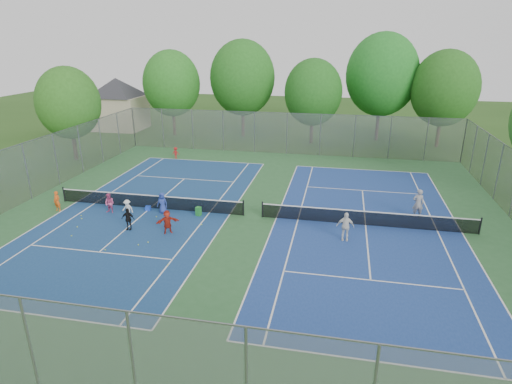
% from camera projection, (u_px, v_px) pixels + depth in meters
% --- Properties ---
extents(ground, '(120.00, 120.00, 0.00)m').
position_uv_depth(ground, '(253.00, 216.00, 27.26)').
color(ground, '#254A17').
rests_on(ground, ground).
extents(court_pad, '(32.00, 32.00, 0.01)m').
position_uv_depth(court_pad, '(253.00, 216.00, 27.26)').
color(court_pad, '#2C5D31').
rests_on(court_pad, ground).
extents(court_left, '(10.97, 23.77, 0.01)m').
position_uv_depth(court_left, '(151.00, 208.00, 28.57)').
color(court_left, navy).
rests_on(court_left, court_pad).
extents(court_right, '(10.97, 23.77, 0.01)m').
position_uv_depth(court_right, '(366.00, 225.00, 25.95)').
color(court_right, navy).
rests_on(court_right, court_pad).
extents(net_left, '(12.87, 0.10, 0.91)m').
position_uv_depth(net_left, '(150.00, 202.00, 28.42)').
color(net_left, black).
rests_on(net_left, ground).
extents(net_right, '(12.87, 0.10, 0.91)m').
position_uv_depth(net_right, '(366.00, 218.00, 25.80)').
color(net_right, black).
rests_on(net_right, ground).
extents(fence_north, '(32.00, 0.10, 4.00)m').
position_uv_depth(fence_north, '(287.00, 134.00, 41.33)').
color(fence_north, gray).
rests_on(fence_north, ground).
extents(fence_south, '(32.00, 0.10, 4.00)m').
position_uv_depth(fence_south, '(134.00, 372.00, 11.84)').
color(fence_south, gray).
rests_on(fence_south, ground).
extents(fence_west, '(0.10, 32.00, 4.00)m').
position_uv_depth(fence_west, '(27.00, 172.00, 29.58)').
color(fence_west, gray).
rests_on(fence_west, ground).
extents(house, '(11.03, 11.03, 7.30)m').
position_uv_depth(house, '(117.00, 95.00, 52.07)').
color(house, '#B7A88C').
rests_on(house, ground).
extents(tree_nw, '(6.40, 6.40, 9.58)m').
position_uv_depth(tree_nw, '(172.00, 83.00, 48.16)').
color(tree_nw, '#443326').
rests_on(tree_nw, ground).
extents(tree_nl, '(7.20, 7.20, 10.69)m').
position_uv_depth(tree_nl, '(243.00, 78.00, 47.36)').
color(tree_nl, '#443326').
rests_on(tree_nl, ground).
extents(tree_nc, '(6.00, 6.00, 8.85)m').
position_uv_depth(tree_nc, '(313.00, 92.00, 44.41)').
color(tree_nc, '#443326').
rests_on(tree_nc, ground).
extents(tree_nr, '(7.60, 7.60, 11.42)m').
position_uv_depth(tree_nr, '(382.00, 75.00, 45.31)').
color(tree_nr, '#443326').
rests_on(tree_nr, ground).
extents(tree_ne, '(6.60, 6.60, 9.77)m').
position_uv_depth(tree_ne, '(445.00, 88.00, 42.70)').
color(tree_ne, '#443326').
rests_on(tree_ne, ground).
extents(tree_side_w, '(5.60, 5.60, 8.47)m').
position_uv_depth(tree_side_w, '(68.00, 103.00, 38.26)').
color(tree_side_w, '#443326').
rests_on(tree_side_w, ground).
extents(ball_crate, '(0.38, 0.38, 0.28)m').
position_uv_depth(ball_crate, '(148.00, 208.00, 28.19)').
color(ball_crate, blue).
rests_on(ball_crate, ground).
extents(ball_hopper, '(0.36, 0.36, 0.59)m').
position_uv_depth(ball_hopper, '(198.00, 211.00, 27.28)').
color(ball_hopper, green).
rests_on(ball_hopper, ground).
extents(student_a, '(0.54, 0.40, 1.35)m').
position_uv_depth(student_a, '(57.00, 201.00, 27.91)').
color(student_a, '#EB5516').
rests_on(student_a, ground).
extents(student_b, '(0.70, 0.58, 1.32)m').
position_uv_depth(student_b, '(110.00, 203.00, 27.60)').
color(student_b, '#CF5087').
rests_on(student_b, ground).
extents(student_c, '(0.82, 0.53, 1.19)m').
position_uv_depth(student_c, '(128.00, 209.00, 26.92)').
color(student_c, silver).
rests_on(student_c, ground).
extents(student_d, '(0.81, 0.36, 1.36)m').
position_uv_depth(student_d, '(128.00, 219.00, 25.16)').
color(student_d, black).
rests_on(student_d, ground).
extents(student_e, '(0.70, 0.47, 1.39)m').
position_uv_depth(student_e, '(162.00, 203.00, 27.57)').
color(student_e, '#283D95').
rests_on(student_e, ground).
extents(student_f, '(1.34, 1.04, 1.42)m').
position_uv_depth(student_f, '(167.00, 222.00, 24.70)').
color(student_f, '#AD2918').
rests_on(student_f, ground).
extents(child_far_baseline, '(0.73, 0.45, 1.09)m').
position_uv_depth(child_far_baseline, '(176.00, 153.00, 40.17)').
color(child_far_baseline, '#A71718').
rests_on(child_far_baseline, ground).
extents(instructor, '(0.73, 0.51, 1.89)m').
position_uv_depth(instructor, '(418.00, 204.00, 26.78)').
color(instructor, gray).
rests_on(instructor, ground).
extents(teen_court_b, '(1.00, 0.45, 1.68)m').
position_uv_depth(teen_court_b, '(345.00, 226.00, 23.79)').
color(teen_court_b, white).
rests_on(teen_court_b, ground).
extents(tennis_ball_0, '(0.07, 0.07, 0.07)m').
position_uv_depth(tennis_ball_0, '(176.00, 220.00, 26.65)').
color(tennis_ball_0, '#D3E535').
rests_on(tennis_ball_0, ground).
extents(tennis_ball_1, '(0.07, 0.07, 0.07)m').
position_uv_depth(tennis_ball_1, '(148.00, 242.00, 23.71)').
color(tennis_ball_1, '#CEE936').
rests_on(tennis_ball_1, ground).
extents(tennis_ball_2, '(0.07, 0.07, 0.07)m').
position_uv_depth(tennis_ball_2, '(105.00, 250.00, 22.84)').
color(tennis_ball_2, '#B8E234').
rests_on(tennis_ball_2, ground).
extents(tennis_ball_3, '(0.07, 0.07, 0.07)m').
position_uv_depth(tennis_ball_3, '(168.00, 223.00, 26.26)').
color(tennis_ball_3, yellow).
rests_on(tennis_ball_3, ground).
extents(tennis_ball_4, '(0.07, 0.07, 0.07)m').
position_uv_depth(tennis_ball_4, '(81.00, 216.00, 27.26)').
color(tennis_ball_4, gold).
rests_on(tennis_ball_4, ground).
extents(tennis_ball_5, '(0.07, 0.07, 0.07)m').
position_uv_depth(tennis_ball_5, '(82.00, 219.00, 26.81)').
color(tennis_ball_5, '#CBEA36').
rests_on(tennis_ball_5, ground).
extents(tennis_ball_6, '(0.07, 0.07, 0.07)m').
position_uv_depth(tennis_ball_6, '(168.00, 265.00, 21.34)').
color(tennis_ball_6, '#CFDC33').
rests_on(tennis_ball_6, ground).
extents(tennis_ball_7, '(0.07, 0.07, 0.07)m').
position_uv_depth(tennis_ball_7, '(72.00, 236.00, 24.47)').
color(tennis_ball_7, '#C1E635').
rests_on(tennis_ball_7, ground).
extents(tennis_ball_8, '(0.07, 0.07, 0.07)m').
position_uv_depth(tennis_ball_8, '(156.00, 217.00, 27.11)').
color(tennis_ball_8, '#ACC32D').
rests_on(tennis_ball_8, ground).
extents(tennis_ball_9, '(0.07, 0.07, 0.07)m').
position_uv_depth(tennis_ball_9, '(77.00, 227.00, 25.63)').
color(tennis_ball_9, '#C5E735').
rests_on(tennis_ball_9, ground).
extents(tennis_ball_10, '(0.07, 0.07, 0.07)m').
position_uv_depth(tennis_ball_10, '(202.00, 225.00, 25.95)').
color(tennis_ball_10, '#C1E435').
rests_on(tennis_ball_10, ground).
extents(tennis_ball_11, '(0.07, 0.07, 0.07)m').
position_uv_depth(tennis_ball_11, '(138.00, 245.00, 23.40)').
color(tennis_ball_11, '#C6DD33').
rests_on(tennis_ball_11, ground).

